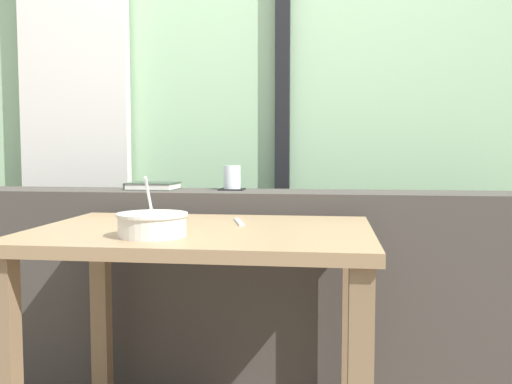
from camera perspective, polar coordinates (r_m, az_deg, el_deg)
outdoor_backdrop at (r=2.88m, az=0.39°, el=13.33°), size 4.80×0.08×2.80m
curtain_left_panel at (r=3.02m, az=-17.87°, el=9.82°), size 0.56×0.06×2.50m
window_divider_post at (r=2.78m, az=2.70°, el=11.55°), size 0.07×0.05×2.60m
dark_console_ledge at (r=2.31m, az=-1.47°, el=-9.63°), size 2.80×0.28×0.79m
breakfast_table at (r=1.73m, az=-5.41°, el=-7.49°), size 1.01×0.72×0.71m
coaster_square at (r=2.31m, az=-2.44°, el=0.28°), size 0.10×0.10×0.00m
juice_glass at (r=2.30m, az=-2.44°, el=1.42°), size 0.07×0.07×0.09m
closed_book at (r=2.38m, az=-10.40°, el=0.61°), size 0.21×0.17×0.03m
soup_bowl at (r=1.56m, az=-10.44°, el=-3.22°), size 0.19×0.19×0.16m
fork_utensil at (r=1.82m, az=-1.73°, el=-3.02°), size 0.06×0.17×0.01m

